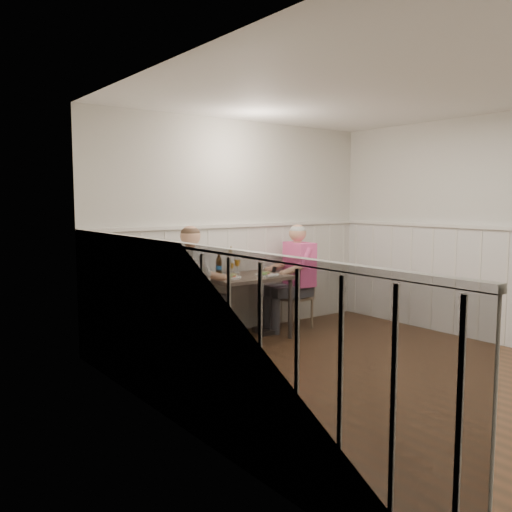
# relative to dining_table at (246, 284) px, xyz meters

# --- Properties ---
(ground_plane) EXTENTS (4.50, 4.50, 0.00)m
(ground_plane) POSITION_rel_dining_table_xyz_m (0.16, -1.84, -0.65)
(ground_plane) COLOR #45301E
(room_shell) EXTENTS (4.04, 4.54, 2.60)m
(room_shell) POSITION_rel_dining_table_xyz_m (0.16, -1.84, 0.87)
(room_shell) COLOR silver
(room_shell) RESTS_ON ground
(wainscot) EXTENTS (4.00, 4.49, 1.34)m
(wainscot) POSITION_rel_dining_table_xyz_m (0.16, -1.15, 0.04)
(wainscot) COLOR beige
(wainscot) RESTS_ON ground
(dining_table) EXTENTS (0.96, 0.70, 0.75)m
(dining_table) POSITION_rel_dining_table_xyz_m (0.00, 0.00, 0.00)
(dining_table) COLOR brown
(dining_table) RESTS_ON ground
(chair_right) EXTENTS (0.44, 0.44, 0.81)m
(chair_right) POSITION_rel_dining_table_xyz_m (0.85, 0.07, -0.21)
(chair_right) COLOR #998967
(chair_right) RESTS_ON ground
(chair_left) EXTENTS (0.47, 0.47, 0.99)m
(chair_left) POSITION_rel_dining_table_xyz_m (-0.82, 0.08, -0.12)
(chair_left) COLOR #998967
(chair_left) RESTS_ON ground
(man_in_pink) EXTENTS (0.67, 0.47, 1.35)m
(man_in_pink) POSITION_rel_dining_table_xyz_m (0.79, -0.00, -0.08)
(man_in_pink) COLOR #3F3F47
(man_in_pink) RESTS_ON ground
(diner_cream) EXTENTS (0.69, 0.48, 1.38)m
(diner_cream) POSITION_rel_dining_table_xyz_m (-0.71, 0.02, -0.07)
(diner_cream) COLOR #3F3F47
(diner_cream) RESTS_ON ground
(plate_man) EXTENTS (0.23, 0.23, 0.06)m
(plate_man) POSITION_rel_dining_table_xyz_m (0.19, -0.10, 0.12)
(plate_man) COLOR white
(plate_man) RESTS_ON dining_table
(plate_diner) EXTENTS (0.29, 0.29, 0.07)m
(plate_diner) POSITION_rel_dining_table_xyz_m (-0.28, -0.06, 0.12)
(plate_diner) COLOR white
(plate_diner) RESTS_ON dining_table
(beer_glass_a) EXTENTS (0.08, 0.08, 0.20)m
(beer_glass_a) POSITION_rel_dining_table_xyz_m (0.05, 0.25, 0.23)
(beer_glass_a) COLOR silver
(beer_glass_a) RESTS_ON dining_table
(beer_glass_b) EXTENTS (0.06, 0.06, 0.16)m
(beer_glass_b) POSITION_rel_dining_table_xyz_m (-0.05, 0.22, 0.21)
(beer_glass_b) COLOR silver
(beer_glass_b) RESTS_ON dining_table
(beer_bottle) EXTENTS (0.07, 0.07, 0.26)m
(beer_bottle) POSITION_rel_dining_table_xyz_m (-0.26, 0.17, 0.21)
(beer_bottle) COLOR black
(beer_bottle) RESTS_ON dining_table
(rolled_napkin) EXTENTS (0.18, 0.06, 0.04)m
(rolled_napkin) POSITION_rel_dining_table_xyz_m (0.16, -0.30, 0.12)
(rolled_napkin) COLOR white
(rolled_napkin) RESTS_ON dining_table
(grass_vase) EXTENTS (0.04, 0.04, 0.34)m
(grass_vase) POSITION_rel_dining_table_xyz_m (-0.02, 0.31, 0.25)
(grass_vase) COLOR silver
(grass_vase) RESTS_ON dining_table
(gingham_mat) EXTENTS (0.34, 0.30, 0.01)m
(gingham_mat) POSITION_rel_dining_table_xyz_m (-0.29, 0.20, 0.10)
(gingham_mat) COLOR #6389C0
(gingham_mat) RESTS_ON dining_table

